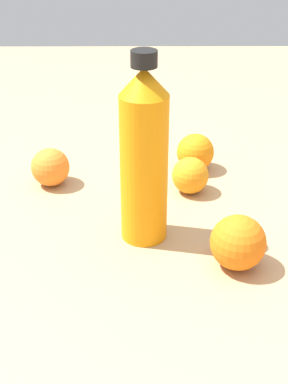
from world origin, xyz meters
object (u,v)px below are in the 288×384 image
Objects in this scene: orange_0 at (195,152)px; orange_4 at (190,175)px; water_bottle at (144,156)px; orange_1 at (238,243)px; orange_2 at (50,167)px.

orange_4 is at bearing -10.62° from orange_0.
water_bottle is 3.64× the size of orange_1.
orange_0 is at bearing 102.58° from orange_2.
orange_1 is at bearing 12.77° from orange_4.
water_bottle is 4.16× the size of orange_2.
orange_2 is (-0.26, -0.31, -0.01)m from orange_1.
orange_4 is at bearing 83.24° from orange_2.
orange_0 is (-0.24, 0.10, -0.10)m from water_bottle.
water_bottle is 4.05× the size of orange_0.
orange_4 is (0.03, 0.26, -0.00)m from orange_2.
water_bottle is 4.43× the size of orange_4.
water_bottle is 0.27m from orange_2.
orange_1 is 0.23m from orange_4.
orange_4 is at bearing -167.23° from orange_1.
water_bottle is at bearing 45.26° from orange_2.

